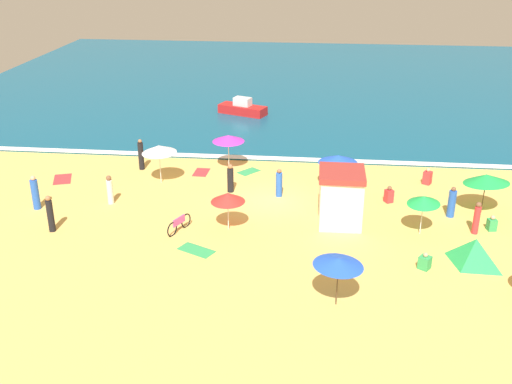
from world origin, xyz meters
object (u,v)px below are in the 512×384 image
object	(u,v)px
beachgoer_11	(230,179)
small_boat_0	(243,108)
beachgoer_2	(35,193)
beachgoer_10	(389,195)
beachgoer_9	(477,218)
beach_tent	(475,252)
beachgoer_12	(279,184)
beach_umbrella_5	(338,159)
beachgoer_0	(425,262)
beach_umbrella_4	(228,197)
beach_umbrella_6	(486,179)
beach_umbrella_1	(339,262)
beachgoer_6	(452,203)
beach_umbrella_0	(228,138)
beachgoer_1	(427,177)
lifeguard_cabana	(341,197)
beach_umbrella_2	(424,200)
beachgoer_3	(492,224)
beachgoer_7	(50,214)
beachgoer_8	(110,190)
beachgoer_5	(141,155)
beach_umbrella_3	(159,149)
parked_bicycle	(179,224)

from	to	relation	value
beachgoer_11	small_boat_0	size ratio (longest dim) A/B	0.41
beachgoer_2	beachgoer_10	size ratio (longest dim) A/B	1.99
beachgoer_9	beachgoer_11	size ratio (longest dim) A/B	1.00
beach_tent	beachgoer_12	distance (m)	11.00
beachgoer_11	beach_umbrella_5	bearing A→B (deg)	12.73
beachgoer_0	beachgoer_10	xyz separation A→B (m)	(-0.87, 6.88, 0.09)
beach_umbrella_4	beach_umbrella_6	distance (m)	13.08
beach_umbrella_1	beachgoer_6	distance (m)	10.42
beachgoer_0	beach_umbrella_5	bearing A→B (deg)	112.47
beach_umbrella_0	beachgoer_1	world-z (taller)	beach_umbrella_0
beach_umbrella_6	beachgoer_2	world-z (taller)	beach_umbrella_6
small_boat_0	beach_umbrella_6	bearing A→B (deg)	-48.71
lifeguard_cabana	beach_umbrella_2	bearing A→B (deg)	-11.85
beachgoer_3	beachgoer_7	distance (m)	21.22
beach_umbrella_6	beachgoer_0	world-z (taller)	beach_umbrella_6
beachgoer_3	beach_umbrella_2	bearing A→B (deg)	-167.98
beach_tent	beachgoer_8	bearing A→B (deg)	165.64
beachgoer_6	beachgoer_9	world-z (taller)	beachgoer_9
beach_umbrella_0	beachgoer_10	xyz separation A→B (m)	(9.20, -3.92, -1.57)
beach_umbrella_2	beachgoer_3	size ratio (longest dim) A/B	2.80
beach_umbrella_2	beachgoer_0	bearing A→B (deg)	-94.81
beachgoer_1	beachgoer_5	xyz separation A→B (m)	(-16.89, 0.55, 0.49)
beach_umbrella_2	beachgoer_0	size ratio (longest dim) A/B	2.88
beachgoer_2	beachgoer_8	size ratio (longest dim) A/B	1.16
small_boat_0	beach_umbrella_1	bearing A→B (deg)	-74.92
beach_umbrella_3	beachgoer_3	bearing A→B (deg)	-13.55
beach_umbrella_3	beach_umbrella_5	world-z (taller)	beach_umbrella_3
beachgoer_3	beach_umbrella_4	bearing A→B (deg)	-174.36
beach_umbrella_0	parked_bicycle	bearing A→B (deg)	-97.78
beachgoer_0	beachgoer_12	bearing A→B (deg)	133.78
beach_umbrella_4	beach_tent	bearing A→B (deg)	-11.20
parked_bicycle	beachgoer_0	distance (m)	11.47
beachgoer_3	beachgoer_6	xyz separation A→B (m)	(-1.69, 1.36, 0.42)
beachgoer_3	beachgoer_8	distance (m)	19.36
beach_umbrella_2	beachgoer_11	size ratio (longest dim) A/B	1.36
beach_umbrella_3	beachgoer_1	distance (m)	15.35
beach_umbrella_6	beachgoer_1	xyz separation A→B (m)	(-2.20, 3.59, -1.45)
beachgoer_2	beachgoer_8	distance (m)	3.76
beach_umbrella_5	beach_umbrella_6	xyz separation A→B (m)	(7.36, -2.62, 0.18)
beach_umbrella_5	beach_tent	world-z (taller)	beach_umbrella_5
beachgoer_8	beachgoer_9	xyz separation A→B (m)	(18.45, -1.52, 0.02)
beachgoer_7	beachgoer_8	distance (m)	3.86
beach_umbrella_4	beach_tent	xyz separation A→B (m)	(11.07, -2.19, -1.08)
beachgoer_6	beachgoer_12	distance (m)	8.98
beachgoer_12	beachgoer_6	bearing A→B (deg)	-10.54
beach_umbrella_3	beachgoer_5	bearing A→B (deg)	130.48
beach_umbrella_0	beachgoer_3	xyz separation A→B (m)	(13.83, -6.76, -1.64)
beachgoer_7	beachgoer_12	world-z (taller)	beachgoer_7
beach_umbrella_5	beachgoer_6	xyz separation A→B (m)	(5.68, -3.30, -0.93)
beach_umbrella_6	beachgoer_10	world-z (taller)	beach_umbrella_6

